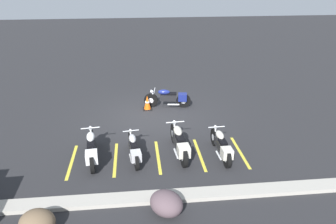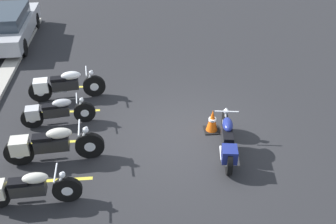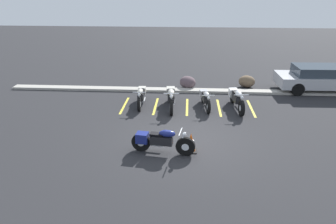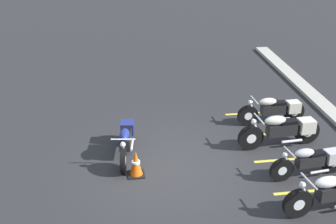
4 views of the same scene
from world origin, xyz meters
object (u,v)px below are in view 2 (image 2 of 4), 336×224
motorcycle_navy_featured (227,140)px  parked_bike_1 (49,145)px  parked_bike_0 (25,189)px  traffic_cone (212,121)px  car_silver (6,25)px  parked_bike_3 (63,85)px  parked_bike_2 (54,112)px

motorcycle_navy_featured → parked_bike_1: parked_bike_1 is taller
parked_bike_0 → traffic_cone: size_ratio=3.17×
traffic_cone → car_silver: bearing=46.2°
motorcycle_navy_featured → parked_bike_3: size_ratio=0.95×
parked_bike_1 → traffic_cone: 4.11m
parked_bike_0 → parked_bike_3: (4.24, -0.19, 0.04)m
parked_bike_0 → car_silver: size_ratio=0.47×
parked_bike_0 → car_silver: car_silver is taller
parked_bike_2 → parked_bike_3: (1.35, -0.06, 0.06)m
motorcycle_navy_featured → traffic_cone: (1.01, 0.17, -0.14)m
motorcycle_navy_featured → parked_bike_0: size_ratio=1.02×
motorcycle_navy_featured → parked_bike_1: size_ratio=0.91×
motorcycle_navy_featured → parked_bike_3: 5.20m
parked_bike_2 → car_silver: bearing=107.2°
motorcycle_navy_featured → traffic_cone: bearing=17.5°
parked_bike_2 → parked_bike_1: bearing=-92.6°
parked_bike_0 → traffic_cone: 4.82m
motorcycle_navy_featured → parked_bike_1: (0.13, 4.18, 0.04)m
motorcycle_navy_featured → parked_bike_2: (1.65, 4.30, -0.03)m
parked_bike_0 → traffic_cone: parked_bike_0 is taller
parked_bike_1 → traffic_cone: (0.88, -4.01, -0.18)m
parked_bike_3 → car_silver: (4.51, 2.71, 0.22)m
parked_bike_2 → parked_bike_3: size_ratio=0.88×
parked_bike_0 → traffic_cone: (2.25, -4.26, -0.12)m
parked_bike_0 → parked_bike_2: 2.89m
motorcycle_navy_featured → car_silver: (7.51, 6.95, 0.24)m
parked_bike_1 → motorcycle_navy_featured: bearing=-6.1°
parked_bike_2 → traffic_cone: size_ratio=3.01×
motorcycle_navy_featured → car_silver: 10.24m
motorcycle_navy_featured → traffic_cone: 1.03m
parked_bike_2 → motorcycle_navy_featured: bearing=-28.2°
car_silver → parked_bike_3: bearing=-150.5°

